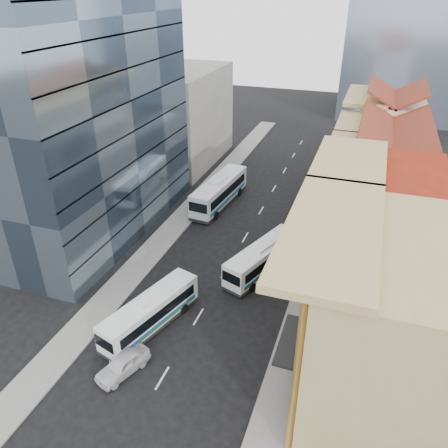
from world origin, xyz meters
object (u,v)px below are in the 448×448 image
at_px(shophouse_tan, 381,322).
at_px(sedan_left, 123,364).
at_px(office_tower, 79,96).
at_px(bus_left_near, 150,312).
at_px(bus_left_far, 219,191).
at_px(bus_right, 263,257).

xyz_separation_m(shophouse_tan, sedan_left, (-16.93, -4.38, -5.27)).
relative_size(shophouse_tan, office_tower, 0.47).
height_order(bus_left_near, bus_left_far, bus_left_far).
distance_m(office_tower, bus_left_near, 23.44).
bearing_deg(sedan_left, bus_left_far, 115.92).
height_order(shophouse_tan, sedan_left, shophouse_tan).
height_order(bus_left_far, sedan_left, bus_left_far).
bearing_deg(sedan_left, office_tower, 148.15).
xyz_separation_m(office_tower, bus_left_far, (11.50, 9.84, -13.13)).
distance_m(shophouse_tan, bus_right, 16.10).
distance_m(bus_left_near, sedan_left, 5.09).
bearing_deg(office_tower, shophouse_tan, -24.30).
bearing_deg(sedan_left, shophouse_tan, 35.22).
xyz_separation_m(office_tower, bus_left_near, (13.78, -13.36, -13.45)).
bearing_deg(bus_left_far, sedan_left, -79.14).
relative_size(office_tower, sedan_left, 6.97).
bearing_deg(bus_left_far, bus_left_near, -78.73).
height_order(shophouse_tan, bus_left_near, shophouse_tan).
xyz_separation_m(bus_right, sedan_left, (-6.36, -15.70, -0.87)).
height_order(bus_left_near, sedan_left, bus_left_near).
relative_size(bus_left_far, sedan_left, 2.72).
distance_m(office_tower, bus_right, 24.58).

